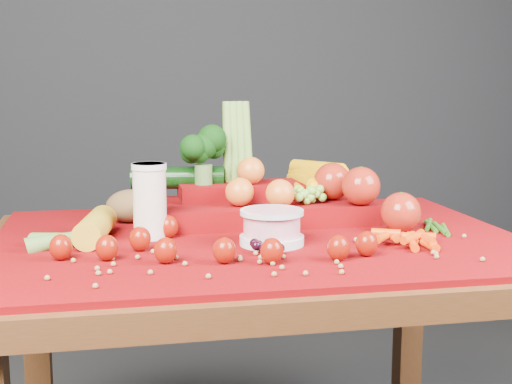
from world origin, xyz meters
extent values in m
cube|color=black|center=(0.00, 1.50, 1.25)|extent=(3.00, 0.02, 2.50)
cube|color=#3D1F0D|center=(0.00, 0.00, 0.72)|extent=(1.10, 0.80, 0.05)
cube|color=#3D1F0D|center=(-0.48, 0.33, 0.35)|extent=(0.06, 0.06, 0.70)
cube|color=#3D1F0D|center=(0.48, 0.33, 0.35)|extent=(0.06, 0.06, 0.70)
cube|color=#740306|center=(0.00, 0.00, 0.76)|extent=(1.05, 0.75, 0.01)
cylinder|color=beige|center=(-0.22, 0.03, 0.84)|extent=(0.07, 0.07, 0.15)
cylinder|color=silver|center=(-0.22, 0.03, 0.91)|extent=(0.07, 0.07, 0.01)
cylinder|color=silver|center=(0.01, -0.08, 0.77)|extent=(0.13, 0.13, 0.02)
cylinder|color=pink|center=(0.01, -0.08, 0.80)|extent=(0.11, 0.11, 0.05)
cylinder|color=silver|center=(0.01, -0.08, 0.83)|extent=(0.12, 0.12, 0.01)
ellipsoid|color=maroon|center=(-0.24, -0.08, 0.79)|extent=(0.04, 0.04, 0.05)
cone|color=#124E0E|center=(-0.24, -0.08, 0.81)|extent=(0.03, 0.03, 0.01)
ellipsoid|color=maroon|center=(-0.30, -0.14, 0.79)|extent=(0.04, 0.04, 0.05)
cone|color=#124E0E|center=(-0.30, -0.14, 0.81)|extent=(0.03, 0.03, 0.01)
ellipsoid|color=maroon|center=(-0.20, -0.18, 0.79)|extent=(0.04, 0.04, 0.05)
cone|color=#124E0E|center=(-0.20, -0.18, 0.81)|extent=(0.03, 0.03, 0.01)
ellipsoid|color=maroon|center=(-0.10, -0.20, 0.79)|extent=(0.04, 0.04, 0.05)
cone|color=#124E0E|center=(-0.10, -0.20, 0.81)|extent=(0.03, 0.03, 0.01)
ellipsoid|color=maroon|center=(-0.02, -0.22, 0.79)|extent=(0.04, 0.04, 0.05)
cone|color=#124E0E|center=(-0.02, -0.22, 0.81)|extent=(0.03, 0.03, 0.01)
ellipsoid|color=maroon|center=(0.10, -0.22, 0.79)|extent=(0.04, 0.04, 0.05)
cone|color=#124E0E|center=(0.10, -0.22, 0.81)|extent=(0.03, 0.03, 0.01)
ellipsoid|color=maroon|center=(-0.18, 0.02, 0.79)|extent=(0.04, 0.04, 0.05)
cone|color=#124E0E|center=(-0.18, 0.02, 0.81)|extent=(0.03, 0.03, 0.01)
ellipsoid|color=maroon|center=(-0.34, -0.02, 0.79)|extent=(0.04, 0.04, 0.05)
cone|color=#124E0E|center=(-0.34, -0.02, 0.81)|extent=(0.03, 0.03, 0.01)
ellipsoid|color=maroon|center=(0.16, -0.20, 0.79)|extent=(0.04, 0.04, 0.05)
cone|color=#124E0E|center=(0.16, -0.20, 0.81)|extent=(0.03, 0.03, 0.01)
ellipsoid|color=maroon|center=(-0.38, -0.12, 0.79)|extent=(0.04, 0.04, 0.05)
cone|color=#124E0E|center=(-0.38, -0.12, 0.81)|extent=(0.03, 0.03, 0.01)
cylinder|color=gold|center=(-0.32, 0.02, 0.79)|extent=(0.09, 0.19, 0.06)
ellipsoid|color=brown|center=(-0.25, 0.19, 0.80)|extent=(0.11, 0.08, 0.07)
cube|color=#740306|center=(0.02, 0.15, 0.78)|extent=(0.52, 0.22, 0.04)
cube|color=#740306|center=(0.00, 0.20, 0.82)|extent=(0.28, 0.12, 0.03)
sphere|color=maroon|center=(0.24, 0.06, 0.85)|extent=(0.08, 0.08, 0.08)
sphere|color=maroon|center=(0.30, -0.02, 0.80)|extent=(0.08, 0.08, 0.08)
sphere|color=maroon|center=(0.20, 0.14, 0.85)|extent=(0.08, 0.08, 0.08)
sphere|color=orange|center=(-0.02, 0.10, 0.84)|extent=(0.06, 0.06, 0.06)
sphere|color=orange|center=(0.06, 0.06, 0.84)|extent=(0.06, 0.06, 0.06)
sphere|color=orange|center=(0.02, 0.18, 0.87)|extent=(0.06, 0.06, 0.06)
cylinder|color=orange|center=(0.13, 0.22, 0.82)|extent=(0.06, 0.17, 0.04)
cylinder|color=orange|center=(0.15, 0.22, 0.84)|extent=(0.04, 0.17, 0.04)
cylinder|color=orange|center=(0.17, 0.22, 0.85)|extent=(0.07, 0.17, 0.04)
cylinder|color=orange|center=(0.19, 0.22, 0.87)|extent=(0.10, 0.17, 0.04)
cylinder|color=#3F662D|center=(-0.09, 0.20, 0.86)|extent=(0.04, 0.04, 0.04)
cylinder|color=olive|center=(-0.02, 0.24, 0.92)|extent=(0.03, 0.06, 0.22)
cylinder|color=olive|center=(-0.01, 0.24, 0.92)|extent=(0.02, 0.06, 0.22)
cylinder|color=olive|center=(0.01, 0.24, 0.92)|extent=(0.02, 0.06, 0.22)
cylinder|color=olive|center=(0.02, 0.24, 0.92)|extent=(0.03, 0.06, 0.22)
cylinder|color=black|center=(-0.14, 0.24, 0.85)|extent=(0.22, 0.08, 0.05)
camera|label=1|loc=(-0.28, -1.39, 1.08)|focal=50.00mm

